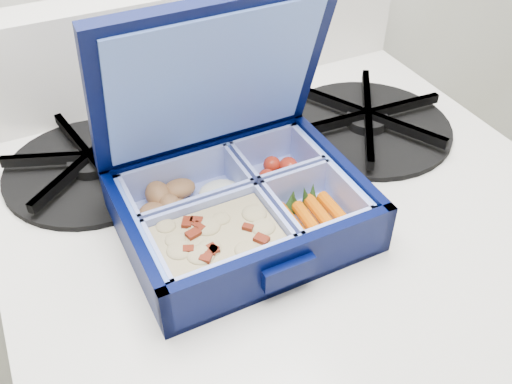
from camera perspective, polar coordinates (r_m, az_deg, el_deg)
bento_box at (r=0.50m, az=-1.40°, el=-1.77°), size 0.21×0.17×0.05m
burner_grate at (r=0.65m, az=11.05°, el=7.20°), size 0.20×0.20×0.03m
burner_grate_rear at (r=0.60m, az=-16.18°, el=2.77°), size 0.23×0.23×0.02m
fork at (r=0.61m, az=-0.50°, el=4.64°), size 0.15×0.14×0.01m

